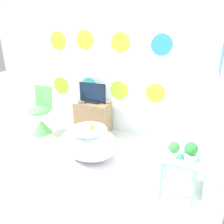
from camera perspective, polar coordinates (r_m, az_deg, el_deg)
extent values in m
plane|color=silver|center=(2.86, -16.36, -17.89)|extent=(12.00, 12.00, 0.00)
cube|color=white|center=(3.71, -2.01, 14.33)|extent=(4.42, 0.04, 2.60)
cylinder|color=#B2D633|center=(4.23, -13.17, 6.71)|extent=(0.31, 0.01, 0.31)
cylinder|color=#3DC6D6|center=(3.92, -6.01, 6.70)|extent=(0.31, 0.01, 0.31)
cylinder|color=#B2D633|center=(3.69, 1.88, 5.77)|extent=(0.31, 0.01, 0.31)
cylinder|color=#B2D633|center=(3.54, 11.22, 4.84)|extent=(0.31, 0.01, 0.31)
cylinder|color=#B2D633|center=(4.09, -13.93, 17.61)|extent=(0.31, 0.01, 0.31)
cylinder|color=#B2D633|center=(3.81, -7.11, 18.27)|extent=(0.31, 0.01, 0.31)
cylinder|color=#B2D633|center=(3.56, 2.19, 17.68)|extent=(0.31, 0.01, 0.31)
cylinder|color=#2D8CE0|center=(3.39, 12.82, 16.74)|extent=(0.31, 0.01, 0.31)
cube|color=silver|center=(2.56, 27.16, 8.55)|extent=(0.04, 2.69, 2.60)
cube|color=#3359B2|center=(2.60, 27.12, 14.39)|extent=(0.01, 0.36, 0.52)
cube|color=silver|center=(3.14, -5.90, -12.89)|extent=(1.39, 0.97, 0.01)
ellipsoid|color=white|center=(3.12, -6.03, -8.06)|extent=(0.84, 0.63, 0.47)
cylinder|color=#B2DBEA|center=(3.02, -6.18, -4.53)|extent=(0.51, 0.51, 0.01)
sphere|color=yellow|center=(2.95, -5.11, -4.06)|extent=(0.06, 0.06, 0.06)
sphere|color=yellow|center=(2.93, -5.22, -3.72)|extent=(0.04, 0.04, 0.04)
cone|color=orange|center=(2.92, -5.38, -3.86)|extent=(0.02, 0.02, 0.02)
cone|color=#66C166|center=(4.05, -17.92, -3.64)|extent=(0.36, 0.36, 0.23)
ellipsoid|color=#66C166|center=(3.94, -18.42, 0.34)|extent=(0.38, 0.38, 0.13)
cube|color=#66C166|center=(3.98, -17.45, 3.73)|extent=(0.33, 0.09, 0.40)
cube|color=#8E704C|center=(3.83, -4.95, -1.40)|extent=(0.58, 0.36, 0.55)
cube|color=white|center=(3.65, -6.22, -0.97)|extent=(0.50, 0.01, 0.15)
cube|color=black|center=(3.73, -5.09, 2.64)|extent=(0.25, 0.12, 0.02)
cube|color=black|center=(3.68, -5.14, 5.08)|extent=(0.48, 0.01, 0.33)
cube|color=#0F1E38|center=(3.68, -5.20, 5.04)|extent=(0.46, 0.01, 0.31)
cylinder|color=white|center=(3.71, -9.27, 3.37)|extent=(0.08, 0.08, 0.15)
cylinder|color=white|center=(3.69, -9.35, 4.65)|extent=(0.04, 0.04, 0.03)
cube|color=#72D8B7|center=(2.54, 17.60, -11.41)|extent=(0.39, 0.38, 0.02)
cylinder|color=#72D8B7|center=(2.54, 12.73, -16.99)|extent=(0.03, 0.03, 0.42)
cylinder|color=#72D8B7|center=(2.54, 20.55, -18.15)|extent=(0.03, 0.03, 0.42)
cylinder|color=#72D8B7|center=(2.81, 13.94, -12.95)|extent=(0.03, 0.03, 0.42)
cylinder|color=#72D8B7|center=(2.80, 20.89, -13.97)|extent=(0.03, 0.03, 0.42)
cylinder|color=white|center=(2.51, 15.68, -10.44)|extent=(0.09, 0.09, 0.07)
sphere|color=#3D8E42|center=(2.46, 15.88, -8.76)|extent=(0.12, 0.12, 0.12)
cylinder|color=beige|center=(2.52, 19.71, -10.79)|extent=(0.14, 0.14, 0.06)
sphere|color=#2D7A38|center=(2.47, 19.98, -8.97)|extent=(0.14, 0.14, 0.14)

